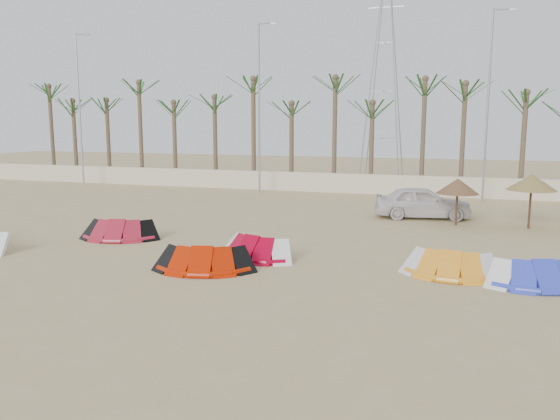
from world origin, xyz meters
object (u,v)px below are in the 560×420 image
(parasol_left, at_px, (458,186))
(parasol_mid, at_px, (532,182))
(kite_orange, at_px, (451,262))
(kite_red_mid, at_px, (208,256))
(kite_red_right, at_px, (257,246))
(kite_blue, at_px, (539,271))
(kite_red_left, at_px, (123,228))
(car, at_px, (422,202))

(parasol_left, relative_size, parasol_mid, 0.89)
(kite_orange, height_order, parasol_left, parasol_left)
(kite_red_mid, xyz_separation_m, kite_red_right, (0.94, 1.97, -0.00))
(kite_orange, height_order, parasol_mid, parasol_mid)
(kite_red_right, height_order, kite_blue, same)
(kite_red_mid, bearing_deg, kite_blue, 8.21)
(kite_red_left, bearing_deg, parasol_mid, 24.48)
(parasol_mid, relative_size, car, 0.53)
(parasol_mid, distance_m, car, 5.06)
(kite_orange, bearing_deg, kite_red_mid, -166.91)
(kite_blue, height_order, parasol_left, parasol_left)
(kite_red_mid, height_order, kite_orange, same)
(kite_red_mid, bearing_deg, parasol_mid, 44.78)
(kite_blue, bearing_deg, parasol_left, 104.63)
(car, bearing_deg, kite_red_mid, 143.49)
(kite_red_mid, distance_m, parasol_left, 12.98)
(kite_orange, xyz_separation_m, parasol_mid, (3.19, 8.82, 1.66))
(kite_blue, bearing_deg, parasol_mid, 85.45)
(parasol_mid, bearing_deg, parasol_left, -178.26)
(kite_red_mid, height_order, kite_red_right, same)
(kite_red_left, height_order, car, car)
(kite_red_left, bearing_deg, parasol_left, 29.11)
(kite_blue, distance_m, car, 11.21)
(kite_red_left, xyz_separation_m, kite_red_mid, (5.36, -3.27, 0.00))
(parasol_mid, xyz_separation_m, car, (-4.70, 1.35, -1.29))
(parasol_left, bearing_deg, kite_orange, -90.67)
(kite_red_left, height_order, parasol_mid, parasol_mid)
(kite_red_mid, relative_size, kite_blue, 1.03)
(kite_orange, distance_m, kite_blue, 2.48)
(kite_red_left, relative_size, kite_red_right, 1.05)
(kite_orange, bearing_deg, kite_blue, -7.00)
(kite_blue, height_order, car, car)
(kite_blue, height_order, parasol_mid, parasol_mid)
(kite_red_left, height_order, parasol_left, parasol_left)
(kite_blue, bearing_deg, kite_orange, 173.00)
(parasol_left, height_order, parasol_mid, parasol_mid)
(kite_red_mid, bearing_deg, car, 63.48)
(kite_red_right, distance_m, parasol_mid, 13.06)
(kite_orange, bearing_deg, kite_red_left, 173.14)
(kite_red_left, relative_size, kite_blue, 1.02)
(parasol_mid, bearing_deg, kite_red_left, -155.52)
(kite_red_mid, relative_size, car, 0.74)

